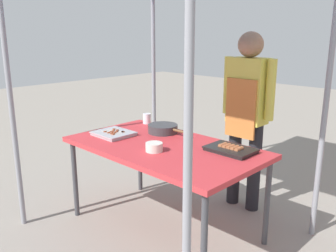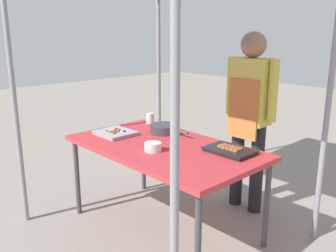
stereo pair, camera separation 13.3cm
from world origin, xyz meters
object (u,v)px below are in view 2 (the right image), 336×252
Objects in this scene: stall_table at (164,151)px; condiment_bowl at (153,147)px; tray_grilled_sausages at (230,150)px; drink_cup_near_edge at (150,118)px; cooking_wok at (165,128)px; vendor_woman at (250,108)px; tray_meat_skewers at (115,133)px.

condiment_bowl is (0.06, -0.16, 0.09)m from stall_table.
stall_table is 4.41× the size of tray_grilled_sausages.
tray_grilled_sausages is at bearing -7.95° from drink_cup_near_edge.
stall_table is at bearing -32.07° from drink_cup_near_edge.
tray_grilled_sausages is 1.12m from drink_cup_near_edge.
condiment_bowl is 0.88m from drink_cup_near_edge.
tray_grilled_sausages is 0.75m from cooking_wok.
stall_table is at bearing 73.69° from vendor_woman.
tray_grilled_sausages is 0.58m from condiment_bowl.
condiment_bowl is (0.58, -0.05, 0.02)m from tray_meat_skewers.
drink_cup_near_edge is 0.06× the size of vendor_woman.
cooking_wok is 0.79m from vendor_woman.
vendor_woman is (0.76, 0.94, 0.21)m from tray_meat_skewers.
tray_grilled_sausages is (0.49, 0.24, 0.07)m from stall_table.
drink_cup_near_edge is (-0.11, 0.50, 0.03)m from tray_meat_skewers.
tray_meat_skewers is at bearing -77.98° from drink_cup_near_edge.
stall_table is 12.10× the size of condiment_bowl.
cooking_wok is 4.26× the size of drink_cup_near_edge.
drink_cup_near_edge is at bearing 172.05° from tray_grilled_sausages.
condiment_bowl is at bearing -5.32° from tray_meat_skewers.
tray_meat_skewers is 1.23m from vendor_woman.
tray_grilled_sausages is 0.84× the size of cooking_wok.
cooking_wok is at bearing 48.23° from vendor_woman.
tray_grilled_sausages is at bearing 25.93° from stall_table.
vendor_woman is at bearing 48.23° from cooking_wok.
tray_meat_skewers is 0.76× the size of cooking_wok.
condiment_bowl is at bearing -137.05° from tray_grilled_sausages.
cooking_wok is 3.25× the size of condiment_bowl.
condiment_bowl is at bearing -52.46° from cooking_wok.
condiment_bowl is at bearing 79.42° from vendor_woman.
condiment_bowl is 1.03m from vendor_woman.
tray_meat_skewers is at bearing -161.04° from tray_grilled_sausages.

